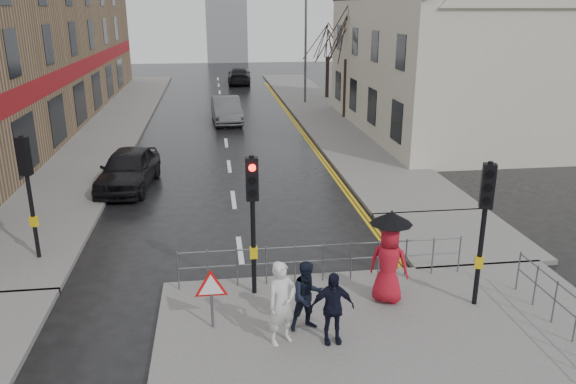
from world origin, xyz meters
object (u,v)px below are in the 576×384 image
object	(u,v)px
pedestrian_a	(282,303)
car_parked	(128,169)
car_mid	(226,110)
pedestrian_d	(332,308)
pedestrian_b	(308,296)
pedestrian_with_umbrella	(389,255)

from	to	relation	value
pedestrian_a	car_parked	xyz separation A→B (m)	(-4.51, 11.40, -0.26)
pedestrian_a	car_mid	world-z (taller)	pedestrian_a
car_parked	car_mid	bearing A→B (deg)	78.55
pedestrian_a	pedestrian_d	distance (m)	1.02
pedestrian_d	car_parked	xyz separation A→B (m)	(-5.51, 11.51, -0.15)
pedestrian_d	car_parked	bearing A→B (deg)	115.42
pedestrian_a	pedestrian_d	size ratio (longest dim) A/B	1.15
pedestrian_b	pedestrian_with_umbrella	world-z (taller)	pedestrian_with_umbrella
pedestrian_b	pedestrian_with_umbrella	xyz separation A→B (m)	(2.04, 0.94, 0.39)
pedestrian_b	car_mid	world-z (taller)	pedestrian_b
car_parked	pedestrian_with_umbrella	bearing A→B (deg)	-47.71
pedestrian_b	car_parked	distance (m)	12.10
pedestrian_with_umbrella	car_mid	distance (m)	22.67
pedestrian_a	car_mid	distance (m)	23.83
pedestrian_with_umbrella	pedestrian_d	distance (m)	2.24
car_parked	car_mid	xyz separation A→B (m)	(4.11, 12.43, -0.00)
pedestrian_a	car_mid	xyz separation A→B (m)	(-0.40, 23.83, -0.26)
pedestrian_b	car_parked	xyz separation A→B (m)	(-5.11, 10.97, -0.15)
pedestrian_a	pedestrian_b	world-z (taller)	pedestrian_a
pedestrian_d	car_mid	xyz separation A→B (m)	(-1.40, 23.94, -0.15)
pedestrian_a	car_parked	distance (m)	12.26
pedestrian_b	car_parked	bearing A→B (deg)	103.09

